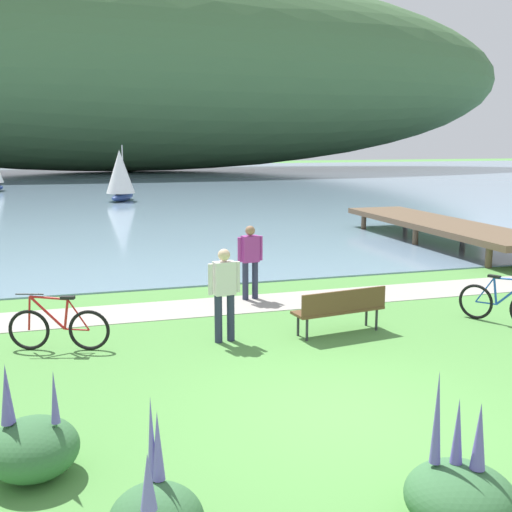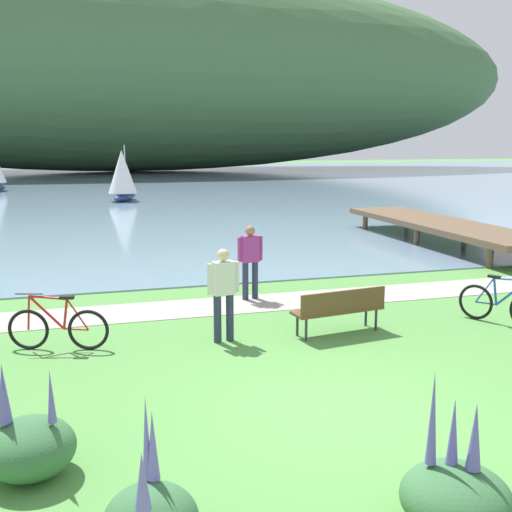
# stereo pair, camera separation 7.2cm
# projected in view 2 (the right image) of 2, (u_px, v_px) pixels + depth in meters

# --- Properties ---
(ground_plane) EXTENTS (200.00, 200.00, 0.00)m
(ground_plane) POSITION_uv_depth(u_px,v_px,m) (340.00, 412.00, 8.38)
(ground_plane) COLOR #518E42
(bay_water) EXTENTS (180.00, 80.00, 0.04)m
(bay_water) POSITION_uv_depth(u_px,v_px,m) (114.00, 183.00, 53.39)
(bay_water) COLOR #7A99B2
(bay_water) RESTS_ON ground
(distant_hillside) EXTENTS (96.94, 28.00, 22.99)m
(distant_hillside) POSITION_uv_depth(u_px,v_px,m) (129.00, 70.00, 71.06)
(distant_hillside) COLOR #42663D
(distant_hillside) RESTS_ON bay_water
(shoreline_path) EXTENTS (60.00, 1.50, 0.01)m
(shoreline_path) POSITION_uv_depth(u_px,v_px,m) (234.00, 305.00, 13.82)
(shoreline_path) COLOR #A39E93
(shoreline_path) RESTS_ON ground
(park_bench_near_camera) EXTENTS (1.85, 0.73, 0.88)m
(park_bench_near_camera) POSITION_uv_depth(u_px,v_px,m) (340.00, 307.00, 11.65)
(park_bench_near_camera) COLOR brown
(park_bench_near_camera) RESTS_ON ground
(bicycle_leaning_near_bench) EXTENTS (0.94, 1.56, 1.01)m
(bicycle_leaning_near_bench) POSITION_uv_depth(u_px,v_px,m) (501.00, 305.00, 12.31)
(bicycle_leaning_near_bench) COLOR black
(bicycle_leaning_near_bench) RESTS_ON ground
(bicycle_beside_path) EXTENTS (1.71, 0.59, 1.01)m
(bicycle_beside_path) POSITION_uv_depth(u_px,v_px,m) (58.00, 328.00, 10.81)
(bicycle_beside_path) COLOR black
(bicycle_beside_path) RESTS_ON ground
(person_at_shoreline) EXTENTS (0.61, 0.27, 1.71)m
(person_at_shoreline) POSITION_uv_depth(u_px,v_px,m) (250.00, 258.00, 14.13)
(person_at_shoreline) COLOR #282D47
(person_at_shoreline) RESTS_ON ground
(person_on_the_grass) EXTENTS (0.60, 0.27, 1.71)m
(person_on_the_grass) POSITION_uv_depth(u_px,v_px,m) (223.00, 289.00, 11.15)
(person_on_the_grass) COLOR #282D47
(person_on_the_grass) RESTS_ON ground
(echium_bush_closest_to_camera) EXTENTS (0.98, 0.98, 1.30)m
(echium_bush_closest_to_camera) POSITION_uv_depth(u_px,v_px,m) (29.00, 446.00, 6.72)
(echium_bush_closest_to_camera) COLOR #386B3D
(echium_bush_closest_to_camera) RESTS_ON ground
(echium_bush_beside_closest) EXTENTS (1.05, 1.05, 1.52)m
(echium_bush_beside_closest) POSITION_uv_depth(u_px,v_px,m) (456.00, 495.00, 5.82)
(echium_bush_beside_closest) COLOR #386B3D
(echium_bush_beside_closest) RESTS_ON ground
(sailboat_nearest_to_shore) EXTENTS (2.23, 2.87, 3.30)m
(sailboat_nearest_to_shore) POSITION_uv_depth(u_px,v_px,m) (122.00, 175.00, 36.66)
(sailboat_nearest_to_shore) COLOR navy
(sailboat_nearest_to_shore) RESTS_ON bay_water
(pier_dock) EXTENTS (2.40, 10.00, 0.80)m
(pier_dock) POSITION_uv_depth(u_px,v_px,m) (442.00, 225.00, 21.77)
(pier_dock) COLOR brown
(pier_dock) RESTS_ON ground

